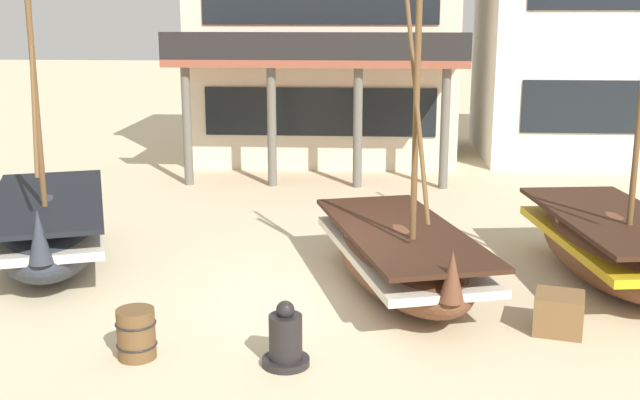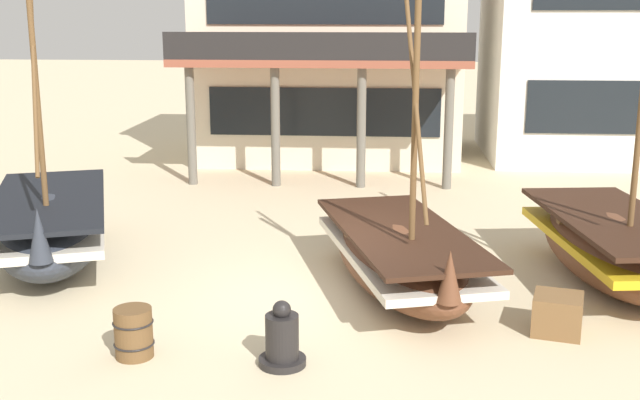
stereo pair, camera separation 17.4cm
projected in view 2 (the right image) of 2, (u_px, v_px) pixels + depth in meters
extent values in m
plane|color=beige|center=(315.00, 296.00, 13.17)|extent=(120.00, 120.00, 0.00)
ellipsoid|color=brown|center=(400.00, 260.00, 13.32)|extent=(3.08, 5.10, 1.08)
cube|color=silver|center=(400.00, 252.00, 13.29)|extent=(3.04, 4.93, 0.13)
cube|color=#351E13|center=(400.00, 231.00, 13.20)|extent=(3.10, 5.03, 0.08)
cone|color=brown|center=(450.00, 276.00, 11.02)|extent=(0.45, 0.45, 0.75)
cylinder|color=brown|center=(415.00, 124.00, 12.19)|extent=(0.10, 0.10, 4.32)
cylinder|color=brown|center=(416.00, 101.00, 12.11)|extent=(0.47, 1.40, 3.60)
cube|color=brown|center=(394.00, 232.00, 13.57)|extent=(1.70, 0.63, 0.06)
ellipsoid|color=#2D333D|center=(51.00, 229.00, 14.82)|extent=(3.51, 5.40, 1.25)
cube|color=silver|center=(50.00, 221.00, 14.79)|extent=(3.46, 5.22, 0.15)
cube|color=black|center=(49.00, 200.00, 14.69)|extent=(3.53, 5.33, 0.09)
cone|color=#2D333D|center=(39.00, 236.00, 12.41)|extent=(0.49, 0.49, 0.87)
cylinder|color=brown|center=(36.00, 83.00, 13.58)|extent=(0.10, 0.10, 5.06)
cylinder|color=brown|center=(33.00, 44.00, 13.42)|extent=(0.88, 2.30, 4.18)
cube|color=brown|center=(50.00, 202.00, 15.08)|extent=(1.77, 0.76, 0.06)
ellipsoid|color=brown|center=(613.00, 250.00, 13.68)|extent=(2.42, 4.81, 1.19)
cube|color=gold|center=(613.00, 241.00, 13.64)|extent=(2.41, 4.63, 0.14)
cube|color=#351E13|center=(615.00, 219.00, 13.55)|extent=(2.46, 4.73, 0.08)
cube|color=brown|center=(607.00, 221.00, 13.91)|extent=(1.75, 0.39, 0.06)
cylinder|color=black|center=(282.00, 361.00, 10.62)|extent=(0.64, 0.64, 0.10)
cylinder|color=black|center=(282.00, 337.00, 10.53)|extent=(0.45, 0.45, 0.61)
sphere|color=black|center=(282.00, 310.00, 10.45)|extent=(0.25, 0.25, 0.25)
cylinder|color=brown|center=(134.00, 333.00, 10.80)|extent=(0.52, 0.52, 0.70)
torus|color=black|center=(133.00, 322.00, 10.76)|extent=(0.56, 0.56, 0.03)
torus|color=black|center=(134.00, 343.00, 10.83)|extent=(0.56, 0.56, 0.03)
cube|color=brown|center=(557.00, 314.00, 11.61)|extent=(0.85, 0.85, 0.58)
cube|color=beige|center=(331.00, 56.00, 25.26)|extent=(7.96, 5.54, 6.32)
cube|color=black|center=(324.00, 112.00, 22.88)|extent=(6.68, 0.06, 1.39)
cube|color=brown|center=(321.00, 61.00, 21.35)|extent=(7.96, 2.47, 0.20)
cylinder|color=#666056|center=(191.00, 126.00, 21.18)|extent=(0.24, 0.24, 3.16)
cylinder|color=#666056|center=(275.00, 127.00, 21.00)|extent=(0.24, 0.24, 3.16)
cylinder|color=#666056|center=(361.00, 128.00, 20.82)|extent=(0.24, 0.24, 3.16)
cylinder|color=#666056|center=(449.00, 129.00, 20.65)|extent=(0.24, 0.24, 3.16)
cube|color=black|center=(317.00, 46.00, 20.10)|extent=(7.96, 0.08, 0.70)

